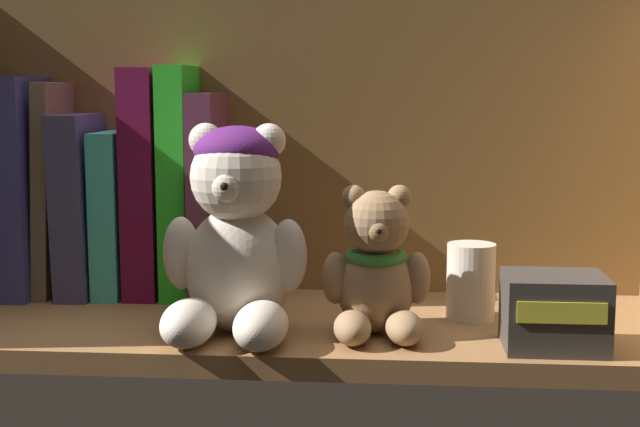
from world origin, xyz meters
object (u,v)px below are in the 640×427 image
Objects in this scene: book_0 at (5,211)px; small_product_box at (554,311)px; teddy_bear_larger at (236,235)px; pillar_candle at (471,281)px; book_2 at (56,189)px; book_4 at (116,213)px; book_6 at (181,182)px; book_7 at (212,195)px; book_1 at (32,186)px; book_5 at (148,183)px; book_3 at (83,204)px; teddy_bear_smaller at (376,272)px.

small_product_box is (54.32, -16.65, -5.50)cm from book_0.
teddy_bear_larger reaches higher than small_product_box.
small_product_box is (6.14, -8.99, -0.47)cm from pillar_candle.
book_2 is 1.30× the size of book_4.
book_6 is at bearing 119.65° from teddy_bear_larger.
book_7 is (22.15, 0.00, 1.88)cm from book_0.
book_4 is 45.80cm from small_product_box.
book_1 reaches higher than book_7.
book_4 is 0.72× the size of book_6.
book_7 is 15.52cm from teddy_bear_larger.
book_2 is 0.94× the size of book_5.
book_4 reaches higher than pillar_candle.
pillar_candle is (26.03, -7.66, -6.91)cm from book_7.
book_3 is 2.63× the size of pillar_candle.
book_2 reaches higher than book_7.
book_0 is 49.04cm from pillar_candle.
pillar_candle is at bearing -9.63° from book_1.
book_1 is at bearing 180.00° from book_3.
teddy_bear_larger is 27.70cm from small_product_box.
book_1 is at bearing 180.00° from book_2.
book_1 is at bearing 159.23° from teddy_bear_smaller.
pillar_candle is at bearing 124.33° from small_product_box.
book_3 reaches higher than book_4.
book_6 is (19.01, 0.00, 3.24)cm from book_0.
teddy_bear_larger is at bearing -161.76° from pillar_candle.
book_3 is 7.32cm from book_5.
small_product_box is (42.33, -16.65, -5.40)cm from book_4.
teddy_bear_smaller is at bearing -20.77° from book_1.
book_2 is 13.36cm from book_6.
book_6 is at bearing 0.00° from book_1.
small_product_box is at bearing -17.04° from book_0.
teddy_bear_larger is 22.60cm from pillar_candle.
book_7 is 1.59× the size of teddy_bear_smaller.
book_0 reaches higher than small_product_box.
book_5 reaches higher than book_2.
book_0 is 22.23cm from book_7.
book_5 is at bearing 0.00° from book_3.
book_7 is at bearing 163.60° from pillar_candle.
pillar_candle is (20.89, 6.88, -5.20)cm from teddy_bear_larger.
book_7 reaches higher than teddy_bear_larger.
book_4 is 2.38× the size of pillar_candle.
book_0 is 0.82× the size of book_7.
book_4 is at bearing 0.00° from book_0.
book_4 is 2.05× the size of small_product_box.
book_0 is 15.79cm from book_5.
book_7 reaches higher than book_0.
book_1 is 5.79cm from book_3.
book_0 is at bearing 170.97° from pillar_candle.
book_1 is 1.71× the size of teddy_bear_smaller.
teddy_bear_smaller is 1.59× the size of small_product_box.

